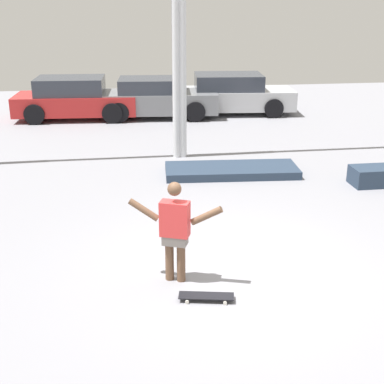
# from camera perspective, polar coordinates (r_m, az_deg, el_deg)

# --- Properties ---
(ground_plane) EXTENTS (36.00, 36.00, 0.00)m
(ground_plane) POSITION_cam_1_polar(r_m,az_deg,el_deg) (8.57, 4.00, -8.23)
(ground_plane) COLOR gray
(skateboarder) EXTENTS (1.36, 0.62, 1.58)m
(skateboarder) POSITION_cam_1_polar(r_m,az_deg,el_deg) (7.88, -1.84, -3.85)
(skateboarder) COLOR brown
(skateboarder) RESTS_ON ground_plane
(skateboard) EXTENTS (0.81, 0.36, 0.08)m
(skateboard) POSITION_cam_1_polar(r_m,az_deg,el_deg) (7.73, 1.53, -11.05)
(skateboard) COLOR black
(skateboard) RESTS_ON ground_plane
(manual_pad) EXTENTS (3.26, 1.38, 0.19)m
(manual_pad) POSITION_cam_1_polar(r_m,az_deg,el_deg) (12.99, 4.24, 2.31)
(manual_pad) COLOR #28384C
(manual_pad) RESTS_ON ground_plane
(canopy_support_left) EXTENTS (6.15, 0.20, 6.48)m
(canopy_support_left) POSITION_cam_1_polar(r_m,az_deg,el_deg) (13.84, -14.86, 19.08)
(canopy_support_left) COLOR silver
(canopy_support_left) RESTS_ON ground_plane
(canopy_support_right) EXTENTS (6.15, 0.20, 6.48)m
(canopy_support_right) POSITION_cam_1_polar(r_m,az_deg,el_deg) (14.56, 11.35, 19.36)
(canopy_support_right) COLOR silver
(canopy_support_right) RESTS_ON ground_plane
(parked_car_red) EXTENTS (4.29, 2.19, 1.44)m
(parked_car_red) POSITION_cam_1_polar(r_m,az_deg,el_deg) (19.41, -12.41, 9.69)
(parked_car_red) COLOR red
(parked_car_red) RESTS_ON ground_plane
(parked_car_grey) EXTENTS (4.33, 2.19, 1.38)m
(parked_car_grey) POSITION_cam_1_polar(r_m,az_deg,el_deg) (19.23, -3.85, 9.96)
(parked_car_grey) COLOR slate
(parked_car_grey) RESTS_ON ground_plane
(parked_car_silver) EXTENTS (4.52, 2.34, 1.42)m
(parked_car_silver) POSITION_cam_1_polar(r_m,az_deg,el_deg) (19.93, 4.24, 10.36)
(parked_car_silver) COLOR #B7BABF
(parked_car_silver) RESTS_ON ground_plane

